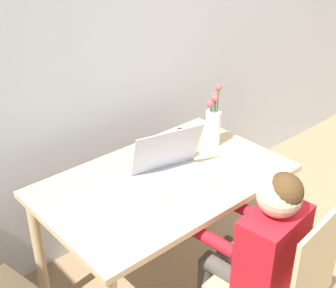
{
  "coord_description": "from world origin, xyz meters",
  "views": [
    {
      "loc": [
        -1.37,
        0.18,
        1.93
      ],
      "look_at": [
        -0.14,
        1.59,
        0.91
      ],
      "focal_mm": 50.0,
      "sensor_mm": 36.0,
      "label": 1
    }
  ],
  "objects_px": {
    "flower_vase": "(213,123)",
    "person_seated": "(261,244)",
    "laptop": "(172,168)",
    "water_bottle": "(180,147)"
  },
  "relations": [
    {
      "from": "flower_vase",
      "to": "person_seated",
      "type": "bearing_deg",
      "value": -118.83
    },
    {
      "from": "laptop",
      "to": "water_bottle",
      "type": "xyz_separation_m",
      "value": [
        0.13,
        0.08,
        0.03
      ]
    },
    {
      "from": "flower_vase",
      "to": "water_bottle",
      "type": "relative_size",
      "value": 1.86
    },
    {
      "from": "person_seated",
      "to": "laptop",
      "type": "relative_size",
      "value": 2.53
    },
    {
      "from": "laptop",
      "to": "water_bottle",
      "type": "bearing_deg",
      "value": 45.88
    },
    {
      "from": "laptop",
      "to": "flower_vase",
      "type": "height_order",
      "value": "flower_vase"
    },
    {
      "from": "laptop",
      "to": "water_bottle",
      "type": "distance_m",
      "value": 0.16
    },
    {
      "from": "laptop",
      "to": "flower_vase",
      "type": "xyz_separation_m",
      "value": [
        0.38,
        0.1,
        0.07
      ]
    },
    {
      "from": "person_seated",
      "to": "water_bottle",
      "type": "relative_size",
      "value": 5.43
    },
    {
      "from": "flower_vase",
      "to": "water_bottle",
      "type": "distance_m",
      "value": 0.26
    }
  ]
}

